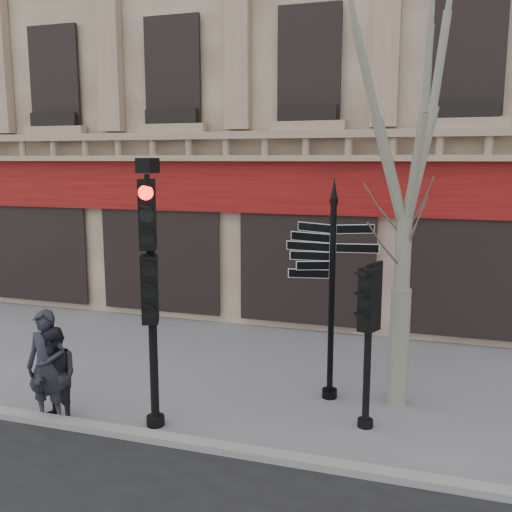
# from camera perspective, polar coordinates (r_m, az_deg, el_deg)

# --- Properties ---
(ground) EXTENTS (80.00, 80.00, 0.00)m
(ground) POSITION_cam_1_polar(r_m,az_deg,el_deg) (10.14, -1.32, -15.27)
(ground) COLOR slate
(ground) RESTS_ON ground
(kerb) EXTENTS (80.00, 0.25, 0.12)m
(kerb) POSITION_cam_1_polar(r_m,az_deg,el_deg) (8.94, -4.38, -18.49)
(kerb) COLOR gray
(kerb) RESTS_ON ground
(building) EXTENTS (28.00, 15.52, 18.00)m
(building) POSITION_cam_1_polar(r_m,az_deg,el_deg) (21.91, 10.01, 21.93)
(building) COLOR gray
(building) RESTS_ON ground
(fingerpost) EXTENTS (1.68, 1.68, 3.96)m
(fingerpost) POSITION_cam_1_polar(r_m,az_deg,el_deg) (10.00, 7.67, 0.31)
(fingerpost) COLOR black
(fingerpost) RESTS_ON ground
(traffic_signal_main) EXTENTS (0.57, 0.50, 4.29)m
(traffic_signal_main) POSITION_cam_1_polar(r_m,az_deg,el_deg) (8.97, -10.50, -0.53)
(traffic_signal_main) COLOR black
(traffic_signal_main) RESTS_ON ground
(traffic_signal_secondary) EXTENTS (0.53, 0.46, 2.63)m
(traffic_signal_secondary) POSITION_cam_1_polar(r_m,az_deg,el_deg) (9.14, 11.22, -6.00)
(traffic_signal_secondary) COLOR black
(traffic_signal_secondary) RESTS_ON ground
(plane_tree) EXTENTS (3.04, 3.04, 8.07)m
(plane_tree) POSITION_cam_1_polar(r_m,az_deg,el_deg) (9.93, 15.24, 17.39)
(plane_tree) COLOR gray
(plane_tree) RESTS_ON ground
(pedestrian_a) EXTENTS (0.73, 0.52, 1.88)m
(pedestrian_a) POSITION_cam_1_polar(r_m,az_deg,el_deg) (10.03, -20.19, -10.36)
(pedestrian_a) COLOR #20212A
(pedestrian_a) RESTS_ON ground
(pedestrian_b) EXTENTS (0.92, 0.80, 1.61)m
(pedestrian_b) POSITION_cam_1_polar(r_m,az_deg,el_deg) (9.99, -19.41, -11.23)
(pedestrian_b) COLOR black
(pedestrian_b) RESTS_ON ground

